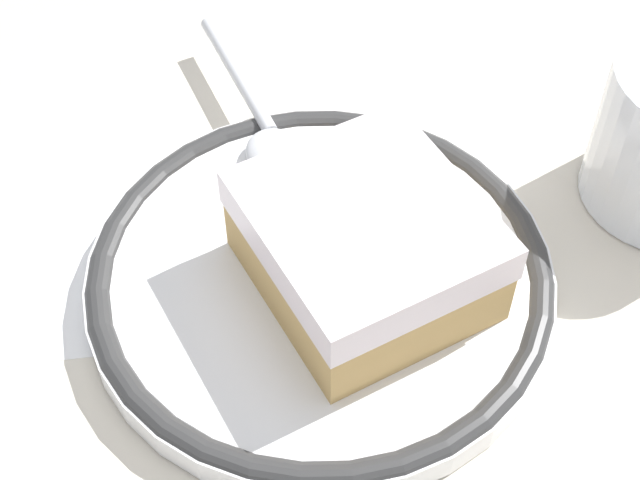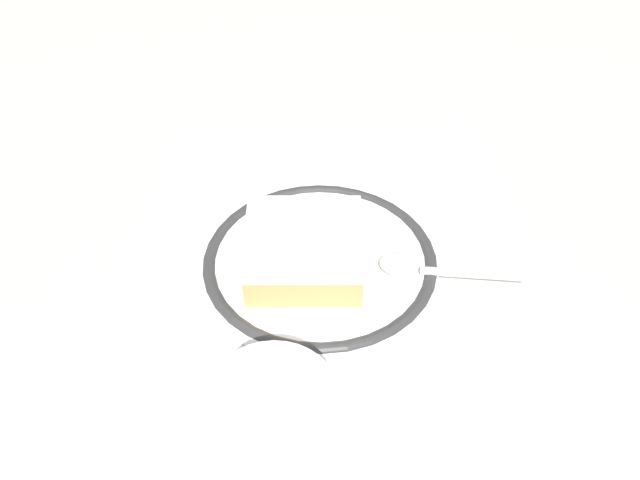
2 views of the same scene
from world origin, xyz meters
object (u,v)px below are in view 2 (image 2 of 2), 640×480
at_px(plate, 320,262).
at_px(napkin, 415,177).
at_px(cup, 275,433).
at_px(cake_slice, 304,250).
at_px(spoon, 423,269).

height_order(plate, napkin, plate).
distance_m(plate, napkin, 0.16).
bearing_deg(napkin, cup, 156.70).
xyz_separation_m(cup, napkin, (0.29, -0.13, -0.03)).
relative_size(plate, cake_slice, 2.12).
xyz_separation_m(cake_slice, spoon, (-0.01, -0.10, -0.02)).
relative_size(spoon, napkin, 0.93).
bearing_deg(spoon, plate, 76.83).
height_order(cup, napkin, cup).
bearing_deg(spoon, napkin, -5.50).
height_order(plate, cake_slice, cake_slice).
height_order(spoon, napkin, spoon).
bearing_deg(spoon, cake_slice, 86.34).
bearing_deg(cup, cake_slice, -6.07).
distance_m(plate, spoon, 0.09).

